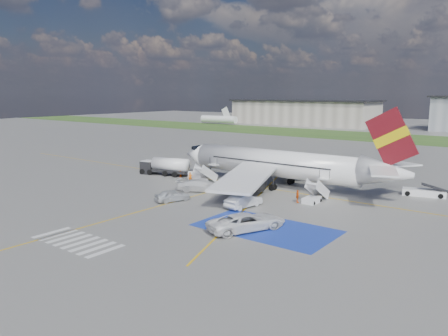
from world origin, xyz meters
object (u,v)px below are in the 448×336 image
(belt_loader, at_px, (424,193))
(car_silver_a, at_px, (172,196))
(van_white_b, at_px, (203,184))
(gpu_cart, at_px, (196,176))
(airliner, at_px, (283,164))
(car_silver_b, at_px, (244,201))
(fuel_tanker, at_px, (165,168))
(van_white_a, at_px, (247,219))

(belt_loader, distance_m, car_silver_a, 33.30)
(car_silver_a, relative_size, van_white_b, 0.79)
(gpu_cart, bearing_deg, airliner, 0.52)
(gpu_cart, bearing_deg, car_silver_a, -79.73)
(gpu_cart, bearing_deg, van_white_b, -58.33)
(belt_loader, xyz_separation_m, car_silver_b, (-15.70, -19.45, 0.42))
(airliner, distance_m, van_white_b, 11.87)
(airliner, bearing_deg, gpu_cart, -161.75)
(belt_loader, bearing_deg, van_white_b, -161.56)
(car_silver_b, bearing_deg, airliner, -73.71)
(van_white_b, bearing_deg, car_silver_b, -138.12)
(gpu_cart, relative_size, car_silver_b, 0.46)
(fuel_tanker, xyz_separation_m, gpu_cart, (7.31, -0.66, -0.45))
(belt_loader, height_order, car_silver_b, belt_loader)
(belt_loader, bearing_deg, van_white_a, -125.38)
(airliner, xyz_separation_m, van_white_b, (-7.31, -9.07, -2.29))
(fuel_tanker, bearing_deg, belt_loader, 2.26)
(gpu_cart, height_order, van_white_b, van_white_b)
(airliner, xyz_separation_m, van_white_a, (7.31, -19.65, -2.22))
(fuel_tanker, height_order, van_white_a, fuel_tanker)
(car_silver_b, bearing_deg, fuel_tanker, -15.06)
(fuel_tanker, distance_m, belt_loader, 39.36)
(belt_loader, distance_m, car_silver_b, 25.00)
(van_white_a, bearing_deg, belt_loader, -87.46)
(airliner, bearing_deg, fuel_tanker, -169.91)
(fuel_tanker, bearing_deg, van_white_b, -35.93)
(gpu_cart, height_order, car_silver_b, gpu_cart)
(van_white_a, xyz_separation_m, van_white_b, (-14.62, 10.59, -0.07))
(belt_loader, height_order, van_white_b, van_white_b)
(airliner, bearing_deg, car_silver_a, -113.38)
(gpu_cart, xyz_separation_m, car_silver_b, (14.96, -8.44, 0.06))
(airliner, distance_m, fuel_tanker, 20.66)
(car_silver_a, height_order, car_silver_b, car_silver_b)
(van_white_a, bearing_deg, car_silver_b, -28.74)
(gpu_cart, bearing_deg, car_silver_b, -47.16)
(gpu_cart, xyz_separation_m, car_silver_a, (6.11, -11.49, -0.02))
(car_silver_a, bearing_deg, van_white_b, -63.69)
(gpu_cart, height_order, van_white_a, van_white_a)
(fuel_tanker, xyz_separation_m, van_white_b, (12.91, -5.47, -0.13))
(fuel_tanker, bearing_deg, car_silver_a, -55.15)
(van_white_a, distance_m, van_white_b, 18.05)
(belt_loader, relative_size, car_silver_b, 1.15)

